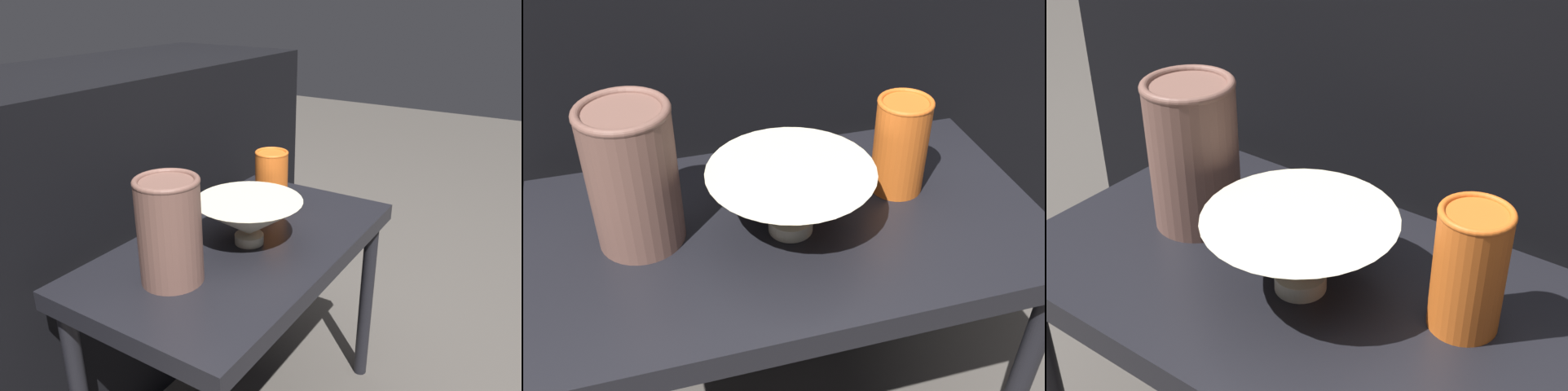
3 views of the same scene
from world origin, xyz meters
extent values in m
cube|color=black|center=(0.00, 0.00, 0.51)|extent=(0.75, 0.42, 0.04)
cylinder|color=black|center=(-0.34, 0.18, 0.24)|extent=(0.04, 0.04, 0.49)
cube|color=black|center=(0.00, 0.51, 0.43)|extent=(1.43, 0.50, 0.86)
cylinder|color=beige|center=(0.00, -0.02, 0.54)|extent=(0.06, 0.06, 0.02)
cone|color=beige|center=(0.00, -0.02, 0.59)|extent=(0.23, 0.23, 0.08)
cylinder|color=brown|center=(-0.20, 0.02, 0.62)|extent=(0.12, 0.12, 0.20)
torus|color=brown|center=(-0.20, 0.02, 0.72)|extent=(0.12, 0.12, 0.01)
cylinder|color=orange|center=(0.19, 0.04, 0.60)|extent=(0.08, 0.08, 0.15)
torus|color=orange|center=(0.19, 0.04, 0.67)|extent=(0.08, 0.08, 0.01)
camera|label=1|loc=(-0.82, -0.56, 1.03)|focal=35.00mm
camera|label=2|loc=(-0.19, -0.66, 1.08)|focal=42.00mm
camera|label=3|loc=(0.42, -0.57, 1.07)|focal=50.00mm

